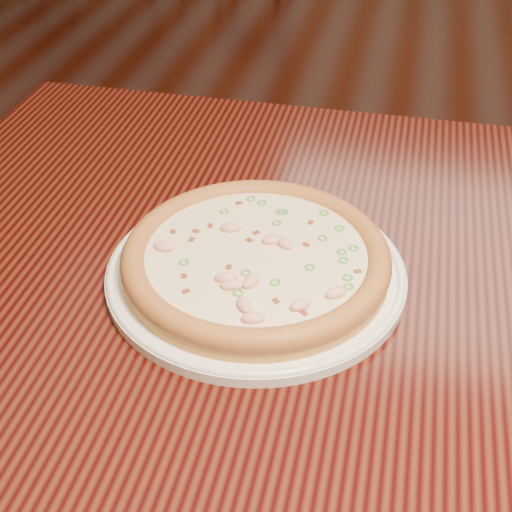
# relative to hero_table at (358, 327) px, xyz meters

# --- Properties ---
(ground) EXTENTS (9.00, 9.00, 0.00)m
(ground) POSITION_rel_hero_table_xyz_m (0.25, 0.51, -0.65)
(ground) COLOR black
(hero_table) EXTENTS (1.20, 0.80, 0.75)m
(hero_table) POSITION_rel_hero_table_xyz_m (0.00, 0.00, 0.00)
(hero_table) COLOR black
(hero_table) RESTS_ON ground
(plate) EXTENTS (0.34, 0.34, 0.02)m
(plate) POSITION_rel_hero_table_xyz_m (-0.12, -0.05, 0.11)
(plate) COLOR white
(plate) RESTS_ON hero_table
(pizza) EXTENTS (0.30, 0.30, 0.03)m
(pizza) POSITION_rel_hero_table_xyz_m (-0.12, -0.05, 0.13)
(pizza) COLOR gold
(pizza) RESTS_ON plate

